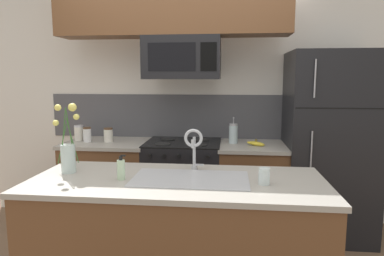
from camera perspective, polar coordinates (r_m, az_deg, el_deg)
name	(u,v)px	position (r m, az deg, el deg)	size (l,w,h in m)	color
rear_partition	(214,103)	(3.80, 3.75, 4.24)	(5.20, 0.10, 2.60)	silver
splash_band	(187,116)	(3.78, -0.86, 1.96)	(3.08, 0.01, 0.48)	#4C4C51
back_counter_left	(109,183)	(3.80, -13.65, -8.96)	(0.87, 0.65, 0.91)	brown
back_counter_right	(252,188)	(3.59, 9.89, -9.85)	(0.68, 0.65, 0.91)	brown
stove_range	(183,185)	(3.61, -1.47, -9.54)	(0.76, 0.64, 0.93)	black
microwave	(182,58)	(3.42, -1.60, 11.56)	(0.74, 0.40, 0.41)	black
upper_cabinet_band	(172,4)	(3.47, -3.36, 19.89)	(2.24, 0.34, 0.60)	brown
refrigerator	(328,146)	(3.62, 21.73, -2.75)	(0.82, 0.74, 1.82)	black
storage_jar_tall	(79,133)	(3.82, -18.31, -0.80)	(0.10, 0.10, 0.16)	silver
storage_jar_medium	(87,135)	(3.72, -17.06, -1.05)	(0.08, 0.08, 0.15)	silver
storage_jar_short	(108,135)	(3.66, -13.77, -1.13)	(0.09, 0.09, 0.15)	silver
banana_bunch	(256,144)	(3.42, 10.62, -2.56)	(0.19, 0.12, 0.08)	yellow
french_press	(233,133)	(3.51, 6.90, -0.91)	(0.09, 0.09, 0.27)	silver
island_counter	(178,244)	(2.45, -2.43, -18.70)	(1.94, 0.80, 0.91)	brown
kitchen_sink	(190,189)	(2.29, -0.28, -10.20)	(0.76, 0.42, 0.16)	#ADAFB5
sink_faucet	(194,144)	(2.42, 0.29, -2.63)	(0.14, 0.14, 0.31)	#B7BABF
dish_soap_bottle	(121,169)	(2.29, -11.74, -6.74)	(0.06, 0.05, 0.16)	beige
drinking_glass	(264,176)	(2.20, 11.94, -7.86)	(0.07, 0.07, 0.10)	silver
flower_vase	(68,153)	(2.55, -19.94, -3.94)	(0.17, 0.13, 0.49)	silver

